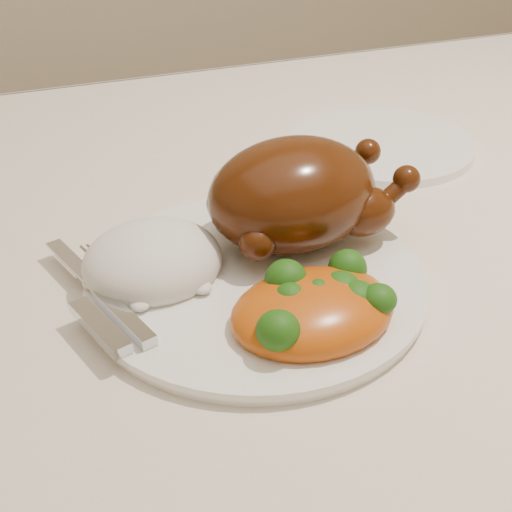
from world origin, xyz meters
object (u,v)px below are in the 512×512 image
object	(u,v)px
side_plate	(381,143)
roast_chicken	(297,194)
dining_table	(347,322)
dinner_plate	(256,282)

from	to	relation	value
side_plate	roast_chicken	world-z (taller)	roast_chicken
dining_table	dinner_plate	bearing A→B (deg)	-158.73
dining_table	side_plate	bearing A→B (deg)	54.38
dinner_plate	roast_chicken	distance (m)	0.09
dinner_plate	dining_table	bearing A→B (deg)	21.27
dinner_plate	side_plate	size ratio (longest dim) A/B	1.30
side_plate	roast_chicken	size ratio (longest dim) A/B	1.13
roast_chicken	dinner_plate	bearing A→B (deg)	-146.68
dining_table	roast_chicken	world-z (taller)	roast_chicken
dining_table	roast_chicken	distance (m)	0.17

